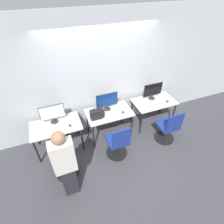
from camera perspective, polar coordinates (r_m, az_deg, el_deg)
The scene contains 19 objects.
ground_plane at distance 4.36m, azimuth 0.62°, elevation -9.73°, with size 20.00×20.00×0.00m, color #3D3D42.
wall_back at distance 4.05m, azimuth -3.33°, elevation 11.37°, with size 12.00×0.05×2.80m.
desk_left at distance 3.99m, azimuth -17.75°, elevation -5.04°, with size 1.07×0.64×0.70m.
monitor_left at distance 3.89m, azimuth -18.89°, elevation -0.39°, with size 0.52×0.17×0.43m.
keyboard_left at distance 3.82m, azimuth -17.73°, elevation -5.52°, with size 0.42×0.17×0.02m.
mouse_left at distance 3.83m, azimuth -13.53°, elevation -4.30°, with size 0.06×0.09×0.03m.
office_chair_left at distance 3.63m, azimuth -14.92°, elevation -15.87°, with size 0.48×0.48×0.91m.
person_left at distance 3.04m, azimuth -14.98°, elevation -16.11°, with size 0.36×0.20×1.56m.
desk_center at distance 4.14m, azimuth -0.96°, elevation -0.97°, with size 1.07×0.64×0.70m.
monitor_center at distance 4.04m, azimuth -1.66°, elevation 3.65°, with size 0.52×0.17×0.43m.
keyboard_center at distance 3.98m, azimuth -0.30°, elevation -1.08°, with size 0.42×0.17×0.02m.
mouse_center at distance 4.06m, azimuth 3.65°, elevation -0.10°, with size 0.06×0.09×0.03m.
office_chair_center at distance 3.82m, azimuth 1.99°, elevation -10.25°, with size 0.48×0.48×0.91m.
desk_right at distance 4.62m, azimuth 13.47°, elevation 2.62°, with size 1.07×0.64×0.70m.
monitor_right at distance 4.53m, azimuth 13.17°, elevation 6.85°, with size 0.52×0.17×0.43m.
keyboard_right at distance 4.48m, azimuth 14.45°, elevation 2.72°, with size 0.42×0.17×0.02m.
mouse_right at distance 4.62m, azimuth 17.61°, elevation 3.34°, with size 0.06×0.09×0.03m.
office_chair_right at distance 4.34m, azimuth 17.82°, elevation -5.20°, with size 0.48×0.48×0.91m.
handbag at distance 3.87m, azimuth -4.93°, elevation -0.66°, with size 0.30×0.18×0.25m.
Camera 1 is at (-1.09, -2.66, 3.27)m, focal length 28.00 mm.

